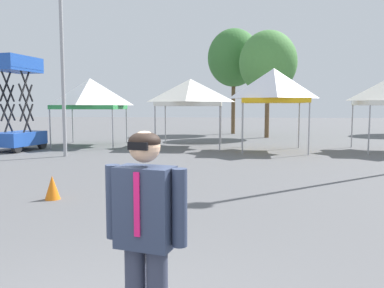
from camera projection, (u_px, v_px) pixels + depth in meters
canopy_tent_behind_right at (90, 94)px, 19.31m from camera, size 3.38×3.38×3.40m
canopy_tent_behind_center at (190, 93)px, 18.67m from camera, size 3.21×3.21×3.32m
canopy_tent_behind_left at (274, 86)px, 16.88m from camera, size 2.82×2.82×3.66m
scissor_lift at (18, 123)px, 17.13m from camera, size 1.68×2.46×4.18m
person_foreground at (146, 232)px, 2.82m from camera, size 0.64×0.32×1.78m
light_pole_near_lift at (61, 31)px, 14.73m from camera, size 0.36×0.36×8.59m
tree_behind_tents_center at (234, 58)px, 27.59m from camera, size 3.76×3.76×7.57m
tree_behind_tents_right at (268, 63)px, 24.10m from camera, size 3.62×3.62×6.75m
traffic_cone_lot_center at (52, 187)px, 8.09m from camera, size 0.32×0.32×0.51m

